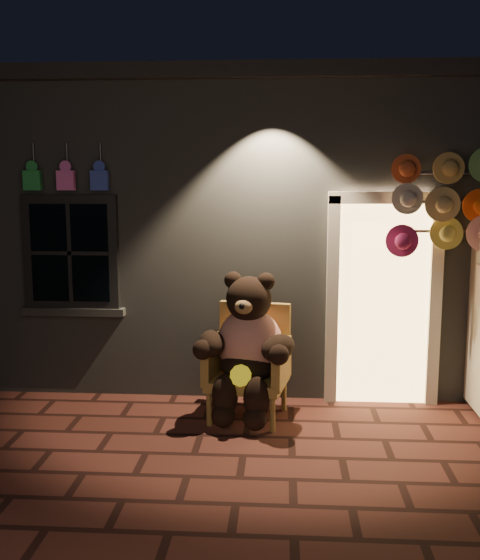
{
  "coord_description": "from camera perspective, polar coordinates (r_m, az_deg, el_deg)",
  "views": [
    {
      "loc": [
        0.33,
        -5.23,
        2.34
      ],
      "look_at": [
        -0.09,
        1.0,
        1.35
      ],
      "focal_mm": 42.0,
      "sensor_mm": 36.0,
      "label": 1
    }
  ],
  "objects": [
    {
      "name": "ground",
      "position": [
        5.74,
        0.26,
        -15.05
      ],
      "size": [
        60.0,
        60.0,
        0.0
      ],
      "primitive_type": "plane",
      "color": "#4F241E",
      "rests_on": "ground"
    },
    {
      "name": "teddy_bear",
      "position": [
        6.28,
        0.65,
        -5.82
      ],
      "size": [
        1.01,
        0.86,
        1.41
      ],
      "rotation": [
        0.0,
        0.0,
        -0.18
      ],
      "color": "red",
      "rests_on": "ground"
    },
    {
      "name": "hat_rack",
      "position": [
        6.74,
        18.67,
        6.4
      ],
      "size": [
        1.46,
        0.22,
        2.58
      ],
      "color": "#59595E",
      "rests_on": "ground"
    },
    {
      "name": "wicker_armchair",
      "position": [
        6.47,
        0.86,
        -7.09
      ],
      "size": [
        0.86,
        0.8,
        1.09
      ],
      "rotation": [
        0.0,
        0.0,
        -0.18
      ],
      "color": "olive",
      "rests_on": "ground"
    },
    {
      "name": "shop_building",
      "position": [
        9.25,
        1.84,
        5.26
      ],
      "size": [
        7.3,
        5.95,
        3.51
      ],
      "color": "slate",
      "rests_on": "ground"
    }
  ]
}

